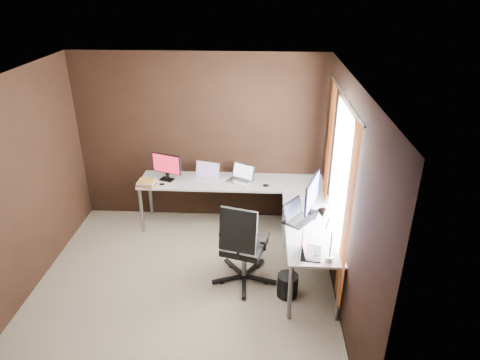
# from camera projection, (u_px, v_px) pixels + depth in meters

# --- Properties ---
(room) EXTENTS (3.60, 3.60, 2.50)m
(room) POSITION_uv_depth(u_px,v_px,m) (209.00, 193.00, 4.64)
(room) COLOR tan
(room) RESTS_ON ground
(desk) EXTENTS (2.65, 2.25, 0.73)m
(desk) POSITION_uv_depth(u_px,v_px,m) (256.00, 200.00, 5.75)
(desk) COLOR silver
(desk) RESTS_ON ground
(drawer_pedestal) EXTENTS (0.42, 0.50, 0.60)m
(drawer_pedestal) POSITION_uv_depth(u_px,v_px,m) (298.00, 221.00, 5.98)
(drawer_pedestal) COLOR silver
(drawer_pedestal) RESTS_ON ground
(monitor_left) EXTENTS (0.43, 0.20, 0.39)m
(monitor_left) POSITION_uv_depth(u_px,v_px,m) (167.00, 165.00, 6.11)
(monitor_left) COLOR black
(monitor_left) RESTS_ON desk
(monitor_right) EXTENTS (0.24, 0.58, 0.49)m
(monitor_right) POSITION_uv_depth(u_px,v_px,m) (312.00, 194.00, 5.18)
(monitor_right) COLOR black
(monitor_right) RESTS_ON desk
(laptop_white) EXTENTS (0.41, 0.34, 0.24)m
(laptop_white) POSITION_uv_depth(u_px,v_px,m) (206.00, 176.00, 6.19)
(laptop_white) COLOR silver
(laptop_white) RESTS_ON desk
(laptop_silver) EXTENTS (0.43, 0.39, 0.24)m
(laptop_silver) POSITION_uv_depth(u_px,v_px,m) (241.00, 177.00, 6.15)
(laptop_silver) COLOR silver
(laptop_silver) RESTS_ON desk
(laptop_black_big) EXTENTS (0.42, 0.44, 0.24)m
(laptop_black_big) POSITION_uv_depth(u_px,v_px,m) (297.00, 216.00, 5.16)
(laptop_black_big) COLOR black
(laptop_black_big) RESTS_ON desk
(laptop_black_small) EXTENTS (0.25, 0.32, 0.20)m
(laptop_black_small) POSITION_uv_depth(u_px,v_px,m) (309.00, 250.00, 4.54)
(laptop_black_small) COLOR black
(laptop_black_small) RESTS_ON desk
(book_stack) EXTENTS (0.29, 0.25, 0.08)m
(book_stack) POSITION_uv_depth(u_px,v_px,m) (147.00, 183.00, 6.02)
(book_stack) COLOR #9A6A53
(book_stack) RESTS_ON desk
(mouse_left) EXTENTS (0.08, 0.06, 0.03)m
(mouse_left) POSITION_uv_depth(u_px,v_px,m) (162.00, 184.00, 6.03)
(mouse_left) COLOR black
(mouse_left) RESTS_ON desk
(mouse_corner) EXTENTS (0.11, 0.08, 0.04)m
(mouse_corner) POSITION_uv_depth(u_px,v_px,m) (266.00, 185.00, 5.99)
(mouse_corner) COLOR black
(mouse_corner) RESTS_ON desk
(desk_lamp) EXTENTS (0.19, 0.22, 0.58)m
(desk_lamp) POSITION_uv_depth(u_px,v_px,m) (325.00, 228.00, 4.34)
(desk_lamp) COLOR slate
(desk_lamp) RESTS_ON desk
(office_chair) EXTENTS (0.62, 0.64, 1.10)m
(office_chair) POSITION_uv_depth(u_px,v_px,m) (243.00, 259.00, 5.15)
(office_chair) COLOR black
(office_chair) RESTS_ON ground
(wastebasket) EXTENTS (0.27, 0.27, 0.28)m
(wastebasket) POSITION_uv_depth(u_px,v_px,m) (288.00, 285.00, 4.99)
(wastebasket) COLOR black
(wastebasket) RESTS_ON ground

